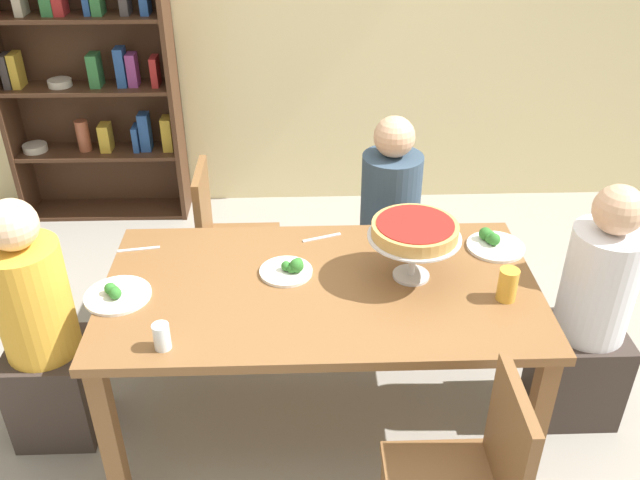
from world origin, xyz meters
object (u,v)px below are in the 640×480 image
(diner_head_west, at_px, (44,341))
(salad_plate_spare, at_px, (493,243))
(deep_dish_pizza_stand, at_px, (415,233))
(beer_glass_amber_tall, at_px, (508,285))
(bookshelf, at_px, (84,42))
(cutlery_knife_near, at_px, (139,249))
(cutlery_fork_near, at_px, (322,238))
(diner_far_right, at_px, (388,237))
(cutlery_fork_far, at_px, (392,233))
(salad_plate_near_diner, at_px, (289,269))
(chair_far_left, at_px, (227,237))
(chair_near_right, at_px, (469,479))
(dining_table, at_px, (321,302))
(water_glass_clear_near, at_px, (162,336))
(diner_head_east, at_px, (589,323))
(salad_plate_far_diner, at_px, (117,294))

(diner_head_west, xyz_separation_m, salad_plate_spare, (1.92, 0.27, 0.27))
(deep_dish_pizza_stand, distance_m, beer_glass_amber_tall, 0.41)
(bookshelf, bearing_deg, cutlery_knife_near, -70.56)
(diner_head_west, relative_size, beer_glass_amber_tall, 8.57)
(beer_glass_amber_tall, distance_m, cutlery_fork_near, 0.85)
(diner_far_right, height_order, deep_dish_pizza_stand, diner_far_right)
(diner_head_west, xyz_separation_m, cutlery_knife_near, (0.37, 0.30, 0.25))
(diner_far_right, bearing_deg, bookshelf, -125.28)
(cutlery_fork_far, bearing_deg, diner_far_right, -118.55)
(cutlery_fork_near, bearing_deg, diner_far_right, -150.96)
(diner_far_right, distance_m, salad_plate_near_diner, 0.88)
(diner_far_right, bearing_deg, cutlery_knife_near, -67.83)
(bookshelf, relative_size, cutlery_knife_near, 12.29)
(chair_far_left, relative_size, salad_plate_near_diner, 3.97)
(cutlery_knife_near, bearing_deg, chair_far_left, -130.75)
(chair_near_right, bearing_deg, deep_dish_pizza_stand, 6.45)
(chair_far_left, bearing_deg, diner_head_west, -40.24)
(bookshelf, bearing_deg, diner_head_west, -83.28)
(dining_table, bearing_deg, water_glass_clear_near, -147.60)
(diner_far_right, bearing_deg, water_glass_clear_near, -40.13)
(chair_near_right, height_order, beer_glass_amber_tall, beer_glass_amber_tall)
(diner_head_east, relative_size, chair_near_right, 1.32)
(chair_near_right, relative_size, cutlery_fork_near, 4.83)
(salad_plate_near_diner, bearing_deg, cutlery_fork_near, 61.96)
(beer_glass_amber_tall, bearing_deg, dining_table, 170.67)
(chair_far_left, distance_m, cutlery_knife_near, 0.66)
(bookshelf, bearing_deg, chair_near_right, -56.22)
(salad_plate_near_diner, distance_m, cutlery_knife_near, 0.69)
(diner_far_right, bearing_deg, chair_near_right, 3.17)
(diner_far_right, bearing_deg, dining_table, -26.34)
(diner_far_right, bearing_deg, chair_far_left, -92.89)
(water_glass_clear_near, distance_m, cutlery_fork_near, 0.93)
(dining_table, distance_m, diner_head_west, 1.16)
(water_glass_clear_near, bearing_deg, cutlery_fork_far, 39.50)
(diner_head_east, relative_size, cutlery_fork_far, 6.39)
(chair_far_left, bearing_deg, salad_plate_far_diner, -21.43)
(water_glass_clear_near, height_order, cutlery_knife_near, water_glass_clear_near)
(chair_near_right, distance_m, deep_dish_pizza_stand, 0.93)
(chair_far_left, xyz_separation_m, cutlery_fork_near, (0.48, -0.45, 0.26))
(diner_head_east, distance_m, water_glass_clear_near, 1.79)
(chair_near_right, relative_size, cutlery_knife_near, 4.83)
(salad_plate_near_diner, height_order, beer_glass_amber_tall, beer_glass_amber_tall)
(deep_dish_pizza_stand, relative_size, cutlery_fork_near, 2.07)
(salad_plate_spare, bearing_deg, cutlery_fork_near, 172.53)
(salad_plate_spare, height_order, cutlery_fork_near, salad_plate_spare)
(diner_head_east, bearing_deg, cutlery_knife_near, -7.82)
(salad_plate_near_diner, height_order, salad_plate_spare, salad_plate_near_diner)
(dining_table, height_order, chair_near_right, chair_near_right)
(salad_plate_spare, distance_m, cutlery_fork_far, 0.45)
(chair_near_right, xyz_separation_m, deep_dish_pizza_stand, (-0.09, 0.80, 0.46))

